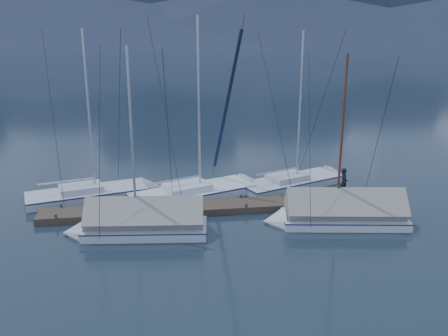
{
  "coord_description": "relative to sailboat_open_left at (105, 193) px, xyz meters",
  "views": [
    {
      "loc": [
        -3.41,
        -20.06,
        8.73
      ],
      "look_at": [
        0.0,
        2.0,
        2.2
      ],
      "focal_mm": 38.0,
      "sensor_mm": 36.0,
      "label": 1
    }
  ],
  "objects": [
    {
      "name": "sailboat_covered_far",
      "position": [
        1.71,
        -5.36,
        0.27
      ],
      "size": [
        6.55,
        2.84,
        8.93
      ],
      "color": "silver",
      "rests_on": "ground"
    },
    {
      "name": "sailboat_open_right",
      "position": [
        11.35,
        0.36,
        -0.0
      ],
      "size": [
        7.47,
        4.59,
        9.57
      ],
      "color": "silver",
      "rests_on": "ground"
    },
    {
      "name": "sailboat_open_mid",
      "position": [
        5.64,
        -0.68,
        0.01
      ],
      "size": [
        8.11,
        4.84,
        10.37
      ],
      "color": "silver",
      "rests_on": "ground"
    },
    {
      "name": "ground",
      "position": [
        6.1,
        -5.05,
        -0.17
      ],
      "size": [
        1000.0,
        1000.0,
        0.0
      ],
      "primitive_type": "plane",
      "color": "black",
      "rests_on": "ground"
    },
    {
      "name": "sailboat_open_left",
      "position": [
        0.0,
        0.0,
        0.0
      ],
      "size": [
        7.59,
        3.84,
        9.66
      ],
      "color": "silver",
      "rests_on": "ground"
    },
    {
      "name": "person",
      "position": [
        12.35,
        -3.1,
        0.97
      ],
      "size": [
        0.49,
        0.65,
        1.59
      ],
      "primitive_type": "imported",
      "rotation": [
        0.0,
        0.0,
        1.36
      ],
      "color": "black",
      "rests_on": "dock"
    },
    {
      "name": "mooring_posts",
      "position": [
        5.6,
        -3.05,
        0.18
      ],
      "size": [
        15.12,
        1.52,
        0.35
      ],
      "color": "#382D23",
      "rests_on": "ground"
    },
    {
      "name": "sailboat_covered_near",
      "position": [
        10.86,
        -5.59,
        0.26
      ],
      "size": [
        6.88,
        3.19,
        8.63
      ],
      "color": "white",
      "rests_on": "ground"
    },
    {
      "name": "dock",
      "position": [
        6.1,
        -3.05,
        -0.06
      ],
      "size": [
        18.0,
        1.5,
        0.54
      ],
      "color": "#382D23",
      "rests_on": "ground"
    }
  ]
}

